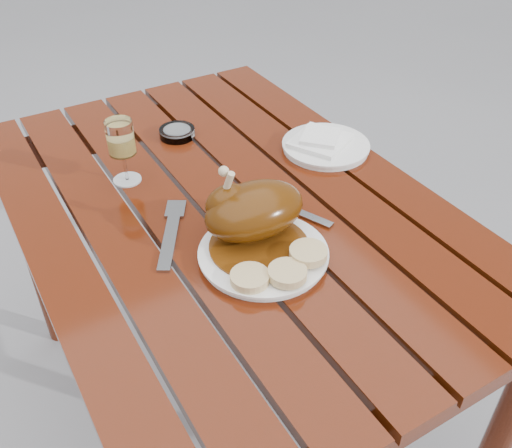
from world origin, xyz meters
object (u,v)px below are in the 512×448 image
Objects in this scene: dinner_plate at (263,254)px; side_plate at (326,146)px; wine_glass at (123,152)px; table at (229,323)px; ashtray at (177,133)px.

side_plate is at bearing 38.09° from dinner_plate.
wine_glass is 0.47m from side_plate.
side_plate reaches higher than dinner_plate.
dinner_plate is at bearing -71.70° from wine_glass.
table is 0.43m from dinner_plate.
table is at bearing -168.41° from side_plate.
wine_glass reaches higher than side_plate.
table is 13.78× the size of ashtray.
dinner_plate is 0.42m from side_plate.
ashtray is (0.18, 0.12, -0.06)m from wine_glass.
table is at bearing -50.31° from wine_glass.
side_plate reaches higher than table.
wine_glass is 0.69× the size of side_plate.
ashtray is (0.05, 0.50, 0.00)m from dinner_plate.
dinner_plate is (-0.02, -0.20, 0.38)m from table.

